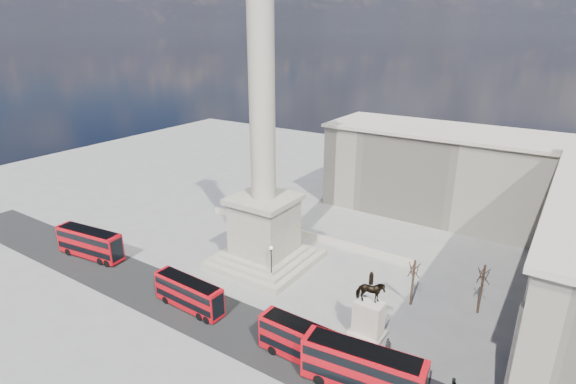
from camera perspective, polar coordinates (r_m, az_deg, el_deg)
The scene contains 16 objects.
ground at distance 66.95m, azimuth -5.50°, elevation -10.53°, with size 180.00×180.00×0.00m, color gray.
asphalt_road at distance 57.86m, azimuth -7.92°, elevation -16.05°, with size 120.00×9.00×0.01m, color #252525.
nelsons_column at distance 65.18m, azimuth -3.12°, elevation 1.17°, with size 14.00×14.00×49.85m.
balustrade_wall at distance 78.26m, azimuth 1.85°, elevation -5.28°, with size 40.00×0.60×1.10m, color beige.
building_northeast at distance 89.82m, azimuth 21.19°, elevation 2.01°, with size 51.00×17.00×16.60m.
red_bus_a at distance 77.01m, azimuth -23.82°, elevation -5.94°, with size 11.85×4.08×4.71m.
red_bus_b at distance 59.87m, azimuth -12.43°, elevation -12.50°, with size 10.31×2.73×4.15m.
red_bus_c at distance 50.44m, azimuth 2.37°, elevation -18.70°, with size 10.96×2.75×4.43m.
red_bus_d at distance 47.66m, azimuth 9.53°, elevation -21.30°, with size 12.35×4.13×4.91m.
victorian_lamp at distance 62.73m, azimuth -2.14°, elevation -8.93°, with size 0.52×0.52×6.06m.
equestrian_statue at distance 54.47m, azimuth 10.21°, elevation -14.96°, with size 4.05×3.04×8.42m.
bare_tree_near at distance 52.49m, azimuth 29.88°, elevation -15.42°, with size 1.66×1.66×7.25m.
bare_tree_mid at distance 59.85m, azimuth 15.74°, elevation -9.29°, with size 1.79×1.79×6.80m.
bare_tree_far at distance 60.86m, azimuth 23.62°, elevation -9.48°, with size 1.76×1.76×7.17m.
pedestrian_walking at distance 53.75m, azimuth 12.57°, elevation -18.44°, with size 0.62×0.41×1.70m, color #232926.
pedestrian_crossing at distance 56.29m, azimuth 9.69°, elevation -16.11°, with size 1.12×0.47×1.91m, color #232926.
Camera 1 is at (37.00, -44.47, 33.70)m, focal length 28.00 mm.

